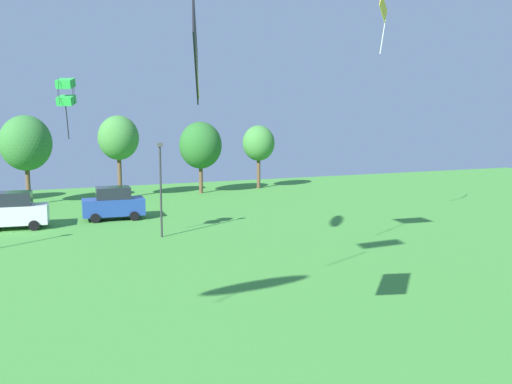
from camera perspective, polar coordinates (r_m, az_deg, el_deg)
name	(u,v)px	position (r m, az deg, el deg)	size (l,w,h in m)	color
kite_flying_1	(195,42)	(12.73, -6.41, 15.43)	(0.94, 2.67, 2.81)	black
kite_flying_6	(66,92)	(28.91, -19.38, 9.88)	(1.04, 1.07, 3.04)	green
kite_flying_8	(383,10)	(34.80, 13.25, 18.11)	(1.40, 1.14, 3.57)	yellow
parked_car_third_from_left	(12,211)	(37.34, -24.27, -1.83)	(4.40, 2.36, 2.36)	silver
parked_car_rightmost_in_row	(113,203)	(38.55, -14.78, -1.18)	(4.25, 2.23, 2.27)	#234299
light_post_0	(161,184)	(31.93, -10.01, 0.87)	(0.36, 0.20, 5.54)	#2D2D33
treeline_tree_3	(26,143)	(47.22, -23.07, 4.74)	(4.04, 4.04, 7.22)	brown
treeline_tree_4	(118,138)	(48.70, -14.28, 5.52)	(3.50, 3.50, 7.22)	brown
treeline_tree_5	(200,145)	(50.74, -5.86, 4.90)	(3.95, 3.95, 6.67)	brown
treeline_tree_6	(259,143)	(54.11, 0.27, 5.14)	(3.20, 3.20, 6.29)	brown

